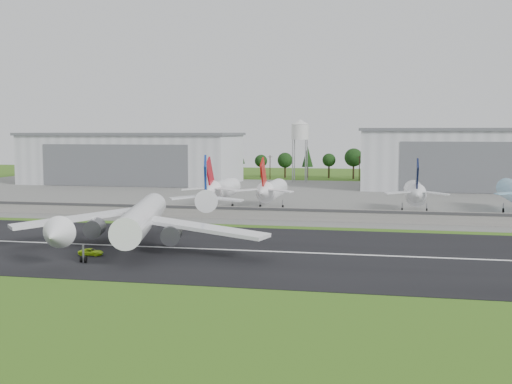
% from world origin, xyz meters
% --- Properties ---
extents(ground, '(600.00, 600.00, 0.00)m').
position_xyz_m(ground, '(0.00, 0.00, 0.00)').
color(ground, '#3D6618').
rests_on(ground, ground).
extents(runway, '(320.00, 60.00, 0.10)m').
position_xyz_m(runway, '(0.00, 10.00, 0.05)').
color(runway, black).
rests_on(runway, ground).
extents(runway_centerline, '(220.00, 1.00, 0.02)m').
position_xyz_m(runway_centerline, '(0.00, 10.00, 0.11)').
color(runway_centerline, white).
rests_on(runway_centerline, runway).
extents(apron, '(320.00, 150.00, 0.10)m').
position_xyz_m(apron, '(0.00, 120.00, 0.05)').
color(apron, slate).
rests_on(apron, ground).
extents(blast_fence, '(240.00, 0.61, 3.50)m').
position_xyz_m(blast_fence, '(0.00, 54.99, 1.81)').
color(blast_fence, gray).
rests_on(blast_fence, ground).
extents(hangar_west, '(97.00, 44.00, 23.20)m').
position_xyz_m(hangar_west, '(-80.00, 164.92, 11.63)').
color(hangar_west, silver).
rests_on(hangar_west, ground).
extents(hangar_east, '(102.00, 47.00, 25.20)m').
position_xyz_m(hangar_east, '(75.00, 164.92, 12.63)').
color(hangar_east, silver).
rests_on(hangar_east, ground).
extents(water_tower, '(8.40, 8.40, 29.40)m').
position_xyz_m(water_tower, '(-5.00, 185.00, 24.55)').
color(water_tower, '#99999E').
rests_on(water_tower, ground).
extents(utility_poles, '(230.00, 3.00, 12.00)m').
position_xyz_m(utility_poles, '(0.00, 200.00, 0.00)').
color(utility_poles, black).
rests_on(utility_poles, ground).
extents(treeline, '(320.00, 16.00, 22.00)m').
position_xyz_m(treeline, '(0.00, 215.00, 0.00)').
color(treeline, black).
rests_on(treeline, ground).
extents(main_airliner, '(55.52, 58.57, 18.17)m').
position_xyz_m(main_airliner, '(-14.12, 9.58, 4.89)').
color(main_airliner, white).
rests_on(main_airliner, runway).
extents(ground_vehicle, '(4.76, 2.25, 1.31)m').
position_xyz_m(ground_vehicle, '(-20.12, -0.97, 0.76)').
color(ground_vehicle, '#B8EA1B').
rests_on(ground_vehicle, runway).
extents(parked_jet_red_a, '(7.36, 31.29, 16.63)m').
position_xyz_m(parked_jet_red_a, '(-14.93, 76.55, 6.13)').
color(parked_jet_red_a, white).
rests_on(parked_jet_red_a, ground).
extents(parked_jet_red_b, '(7.36, 31.29, 16.58)m').
position_xyz_m(parked_jet_red_b, '(0.84, 76.55, 6.08)').
color(parked_jet_red_b, white).
rests_on(parked_jet_red_b, ground).
extents(parked_jet_navy, '(7.36, 31.29, 16.66)m').
position_xyz_m(parked_jet_navy, '(43.34, 76.56, 6.16)').
color(parked_jet_navy, silver).
rests_on(parked_jet_navy, ground).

